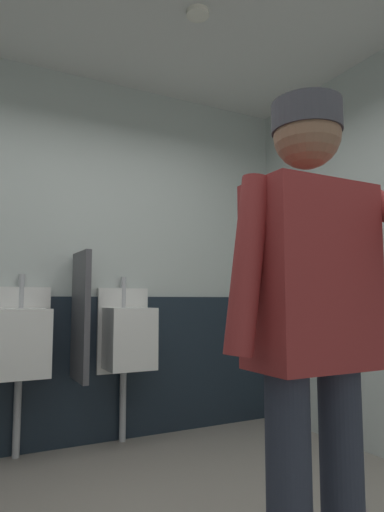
% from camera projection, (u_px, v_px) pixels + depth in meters
% --- Properties ---
extents(wall_back, '(4.20, 0.12, 2.82)m').
position_uv_depth(wall_back, '(75.00, 254.00, 3.40)').
color(wall_back, silver).
rests_on(wall_back, ground_plane).
extents(wainscot_band_back, '(3.60, 0.03, 1.08)m').
position_uv_depth(wainscot_band_back, '(74.00, 370.00, 3.25)').
color(wainscot_band_back, '#19232D').
rests_on(wainscot_band_back, ground_plane).
extents(downlight_far, '(0.14, 0.14, 0.03)m').
position_uv_depth(downlight_far, '(198.00, 13.00, 2.70)').
color(downlight_far, white).
extents(urinal_left, '(0.40, 0.34, 1.24)m').
position_uv_depth(urinal_left, '(21.00, 342.00, 2.97)').
color(urinal_left, white).
rests_on(urinal_left, ground_plane).
extents(urinal_middle, '(0.40, 0.34, 1.24)m').
position_uv_depth(urinal_middle, '(128.00, 338.00, 3.31)').
color(urinal_middle, white).
rests_on(urinal_middle, ground_plane).
extents(privacy_divider_panel, '(0.04, 0.40, 0.90)m').
position_uv_depth(privacy_divider_panel, '(80.00, 315.00, 3.10)').
color(privacy_divider_panel, '#4C4C51').
extents(person, '(0.63, 0.60, 1.73)m').
position_uv_depth(person, '(314.00, 311.00, 1.44)').
color(person, '#2D3342').
rests_on(person, ground_plane).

